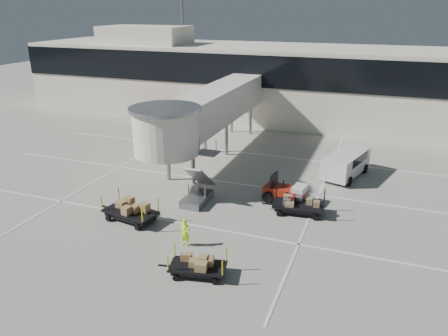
{
  "coord_description": "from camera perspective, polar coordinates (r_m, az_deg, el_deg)",
  "views": [
    {
      "loc": [
        9.49,
        -19.01,
        12.28
      ],
      "look_at": [
        -0.14,
        6.74,
        2.0
      ],
      "focal_mm": 35.0,
      "sensor_mm": 36.0,
      "label": 1
    }
  ],
  "objects": [
    {
      "name": "box_cart_near",
      "position": [
        21.54,
        -3.47,
        -12.65
      ],
      "size": [
        3.42,
        1.86,
        1.31
      ],
      "rotation": [
        0.0,
        0.0,
        0.2
      ],
      "color": "black",
      "rests_on": "ground"
    },
    {
      "name": "ground",
      "position": [
        24.54,
        -5.29,
        -9.62
      ],
      "size": [
        140.0,
        140.0,
        0.0
      ],
      "primitive_type": "plane",
      "color": "#A09C8F",
      "rests_on": "ground"
    },
    {
      "name": "ground_worker",
      "position": [
        23.83,
        -5.1,
        -8.43
      ],
      "size": [
        0.59,
        0.41,
        1.57
      ],
      "primitive_type": "imported",
      "rotation": [
        0.0,
        0.0,
        -0.06
      ],
      "color": "#B7E918",
      "rests_on": "ground"
    },
    {
      "name": "belt_loader",
      "position": [
        47.93,
        -9.28,
        6.38
      ],
      "size": [
        4.69,
        3.09,
        2.12
      ],
      "rotation": [
        0.0,
        0.0,
        -0.37
      ],
      "color": "maroon",
      "rests_on": "ground"
    },
    {
      "name": "terminal",
      "position": [
        50.59,
        9.18,
        10.95
      ],
      "size": [
        64.0,
        12.11,
        15.2
      ],
      "color": "beige",
      "rests_on": "ground"
    },
    {
      "name": "box_cart_far",
      "position": [
        27.04,
        -12.22,
        -5.58
      ],
      "size": [
        4.1,
        2.14,
        1.57
      ],
      "rotation": [
        0.0,
        0.0,
        -0.17
      ],
      "color": "black",
      "rests_on": "ground"
    },
    {
      "name": "jet_bridge",
      "position": [
        34.97,
        -2.74,
        7.26
      ],
      "size": [
        5.7,
        20.4,
        6.03
      ],
      "color": "silver",
      "rests_on": "ground"
    },
    {
      "name": "suitcase_cart",
      "position": [
        27.74,
        9.88,
        -4.85
      ],
      "size": [
        3.96,
        1.89,
        1.52
      ],
      "rotation": [
        0.0,
        0.0,
        0.1
      ],
      "color": "black",
      "rests_on": "ground"
    },
    {
      "name": "minivan",
      "position": [
        34.41,
        15.72,
        0.78
      ],
      "size": [
        3.28,
        5.28,
        1.87
      ],
      "rotation": [
        0.0,
        0.0,
        -0.28
      ],
      "color": "silver",
      "rests_on": "ground"
    },
    {
      "name": "baggage_tug",
      "position": [
        29.26,
        8.07,
        -3.13
      ],
      "size": [
        2.91,
        2.08,
        1.8
      ],
      "rotation": [
        0.0,
        0.0,
        -0.14
      ],
      "color": "maroon",
      "rests_on": "ground"
    },
    {
      "name": "lane_markings",
      "position": [
        32.51,
        0.72,
        -1.67
      ],
      "size": [
        40.0,
        30.0,
        0.02
      ],
      "color": "silver",
      "rests_on": "ground"
    }
  ]
}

